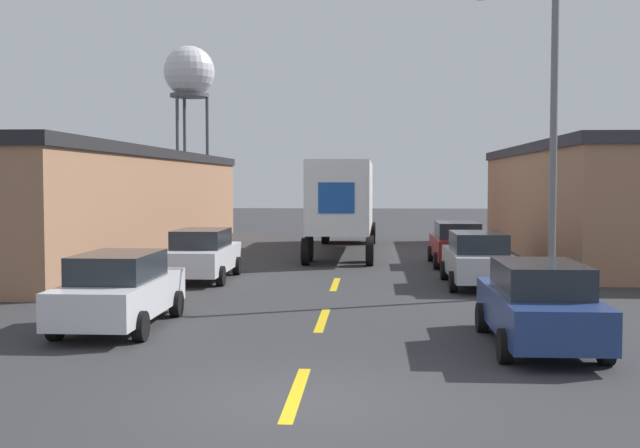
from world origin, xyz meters
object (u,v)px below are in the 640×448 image
object	(u,v)px
parked_car_left_near	(120,290)
parked_car_right_near	(539,304)
parked_car_left_far	(202,254)
semi_truck	(345,199)
street_lamp	(544,119)
water_tower	(189,75)
parked_car_right_mid	(478,259)
parked_car_right_far	(457,243)

from	to	relation	value
parked_car_left_near	parked_car_right_near	bearing A→B (deg)	-9.57
parked_car_left_far	parked_car_left_near	distance (m)	8.30
semi_truck	street_lamp	xyz separation A→B (m)	(5.86, -13.18, 2.47)
parked_car_left_far	water_tower	distance (m)	47.11
parked_car_right_mid	parked_car_right_far	size ratio (longest dim) A/B	1.00
semi_truck	parked_car_right_mid	world-z (taller)	semi_truck
parked_car_right_far	street_lamp	distance (m)	8.88
parked_car_right_mid	water_tower	size ratio (longest dim) A/B	0.31
semi_truck	parked_car_right_near	distance (m)	20.61
semi_truck	parked_car_left_near	size ratio (longest dim) A/B	2.87
semi_truck	water_tower	size ratio (longest dim) A/B	0.90
water_tower	street_lamp	size ratio (longest dim) A/B	1.77
parked_car_right_far	water_tower	world-z (taller)	water_tower
parked_car_left_near	parked_car_right_near	distance (m)	8.63
parked_car_right_far	water_tower	xyz separation A→B (m)	(-19.09, 39.48, 11.54)
water_tower	street_lamp	xyz separation A→B (m)	(20.59, -47.27, -7.55)
semi_truck	parked_car_right_far	world-z (taller)	semi_truck
parked_car_right_mid	water_tower	bearing A→B (deg)	112.83
parked_car_right_mid	parked_car_left_near	bearing A→B (deg)	-139.07
semi_truck	parked_car_left_near	world-z (taller)	semi_truck
parked_car_left_far	water_tower	size ratio (longest dim) A/B	0.31
parked_car_left_far	parked_car_right_mid	xyz separation A→B (m)	(8.51, -0.92, 0.00)
parked_car_right_mid	parked_car_left_near	size ratio (longest dim) A/B	1.00
parked_car_right_mid	parked_car_left_near	world-z (taller)	same
semi_truck	parked_car_right_near	bearing A→B (deg)	-77.13
semi_truck	street_lamp	bearing A→B (deg)	-65.43
parked_car_left_near	water_tower	bearing A→B (deg)	101.35
parked_car_right_mid	parked_car_left_near	xyz separation A→B (m)	(-8.51, -7.38, 0.00)
parked_car_left_near	street_lamp	world-z (taller)	street_lamp
parked_car_right_far	street_lamp	size ratio (longest dim) A/B	0.56
parked_car_right_far	parked_car_left_near	size ratio (longest dim) A/B	1.00
semi_truck	parked_car_right_near	size ratio (longest dim) A/B	2.87
parked_car_left_near	parked_car_right_far	bearing A→B (deg)	57.30
parked_car_right_mid	parked_car_right_near	xyz separation A→B (m)	(0.00, -8.81, 0.00)
street_lamp	parked_car_right_far	bearing A→B (deg)	100.88
parked_car_right_near	water_tower	size ratio (longest dim) A/B	0.31
parked_car_left_near	parked_car_right_mid	bearing A→B (deg)	40.93
parked_car_right_near	parked_car_right_mid	bearing A→B (deg)	90.00
street_lamp	parked_car_right_near	bearing A→B (deg)	-102.24
parked_car_right_near	street_lamp	distance (m)	8.11
parked_car_right_near	street_lamp	size ratio (longest dim) A/B	0.56
semi_truck	street_lamp	world-z (taller)	street_lamp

